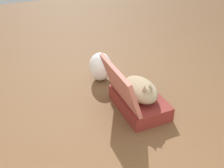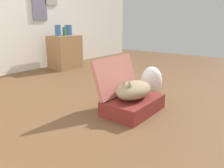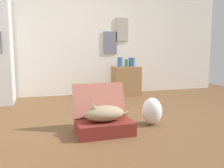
% 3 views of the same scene
% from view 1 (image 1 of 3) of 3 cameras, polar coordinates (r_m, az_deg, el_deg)
% --- Properties ---
extents(ground_plane, '(7.68, 7.68, 0.00)m').
position_cam_1_polar(ground_plane, '(2.80, -2.66, -3.67)').
color(ground_plane, brown).
rests_on(ground_plane, ground).
extents(suitcase_base, '(0.60, 0.39, 0.14)m').
position_cam_1_polar(suitcase_base, '(2.68, 5.74, -3.84)').
color(suitcase_base, maroon).
rests_on(suitcase_base, ground).
extents(suitcase_lid, '(0.60, 0.16, 0.38)m').
position_cam_1_polar(suitcase_lid, '(2.44, 1.72, -0.12)').
color(suitcase_lid, '#B26356').
rests_on(suitcase_lid, suitcase_base).
extents(cat, '(0.52, 0.28, 0.21)m').
position_cam_1_polar(cat, '(2.58, 5.97, -1.12)').
color(cat, '#998466').
rests_on(cat, suitcase_base).
extents(plastic_bag_white, '(0.24, 0.25, 0.33)m').
position_cam_1_polar(plastic_bag_white, '(3.06, -2.45, 3.62)').
color(plastic_bag_white, white).
rests_on(plastic_bag_white, ground).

